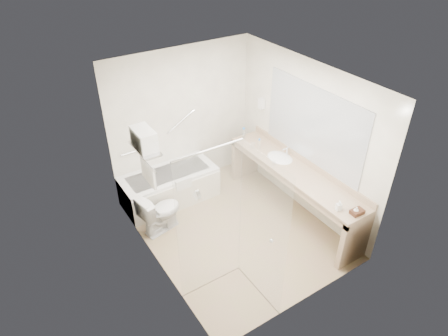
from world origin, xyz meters
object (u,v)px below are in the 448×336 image
bathtub (170,186)px  amenity_basket (357,212)px  toilet (160,212)px  vanity_counter (294,181)px  water_bottle_left (243,133)px

bathtub → amenity_basket: amenity_basket is taller
toilet → amenity_basket: 2.89m
vanity_counter → amenity_basket: 1.27m
amenity_basket → toilet: bearing=133.9°
amenity_basket → vanity_counter: bearing=89.6°
bathtub → water_bottle_left: 1.58m
vanity_counter → water_bottle_left: water_bottle_left is taller
amenity_basket → water_bottle_left: 2.50m
toilet → vanity_counter: bearing=-123.3°
vanity_counter → toilet: 2.15m
bathtub → amenity_basket: 3.10m
vanity_counter → water_bottle_left: (-0.10, 1.25, 0.30)m
water_bottle_left → vanity_counter: bearing=-85.3°
bathtub → water_bottle_left: size_ratio=7.72×
bathtub → vanity_counter: (1.52, -1.39, 0.36)m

